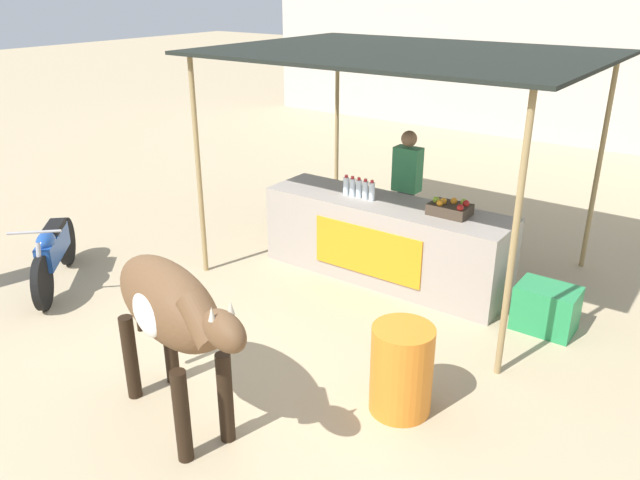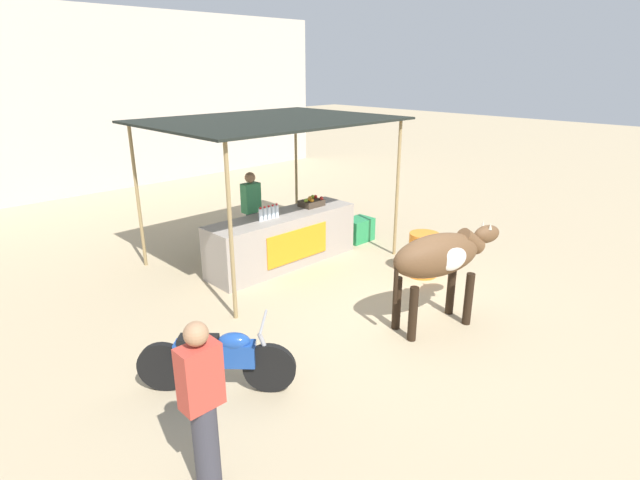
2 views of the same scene
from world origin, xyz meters
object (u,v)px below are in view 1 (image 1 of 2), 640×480
(water_barrel, at_px, (401,369))
(cooler_box, at_px, (546,308))
(cow, at_px, (171,310))
(vendor_behind_counter, at_px, (406,193))
(fruit_crate, at_px, (450,208))
(motorcycle_parked, at_px, (53,251))
(stall_counter, at_px, (384,240))

(water_barrel, bearing_deg, cooler_box, 74.19)
(cow, bearing_deg, vendor_behind_counter, 92.43)
(fruit_crate, distance_m, motorcycle_parked, 4.60)
(cooler_box, height_order, water_barrel, water_barrel)
(stall_counter, height_order, cooler_box, stall_counter)
(fruit_crate, distance_m, vendor_behind_counter, 1.17)
(water_barrel, bearing_deg, cow, -139.28)
(water_barrel, bearing_deg, vendor_behind_counter, 118.26)
(fruit_crate, xyz_separation_m, water_barrel, (0.63, -2.18, -0.64))
(water_barrel, relative_size, motorcycle_parked, 0.58)
(stall_counter, xyz_separation_m, fruit_crate, (0.78, 0.05, 0.55))
(cow, bearing_deg, motorcycle_parked, 164.32)
(motorcycle_parked, bearing_deg, cow, -15.68)
(stall_counter, relative_size, cow, 1.63)
(fruit_crate, bearing_deg, water_barrel, -73.83)
(stall_counter, xyz_separation_m, water_barrel, (1.41, -2.13, -0.09))
(stall_counter, xyz_separation_m, cow, (0.04, -3.31, 0.55))
(fruit_crate, relative_size, cooler_box, 0.73)
(water_barrel, distance_m, motorcycle_parked, 4.46)
(fruit_crate, bearing_deg, motorcycle_parked, -146.75)
(stall_counter, xyz_separation_m, vendor_behind_counter, (-0.14, 0.75, 0.37))
(cow, bearing_deg, stall_counter, 90.61)
(cow, relative_size, motorcycle_parked, 1.38)
(motorcycle_parked, bearing_deg, fruit_crate, 33.25)
(stall_counter, relative_size, vendor_behind_counter, 1.82)
(cooler_box, bearing_deg, stall_counter, 177.20)
(vendor_behind_counter, bearing_deg, stall_counter, -79.67)
(stall_counter, bearing_deg, fruit_crate, 3.83)
(fruit_crate, relative_size, vendor_behind_counter, 0.27)
(motorcycle_parked, bearing_deg, water_barrel, 4.14)
(vendor_behind_counter, xyz_separation_m, water_barrel, (1.55, -2.88, -0.46))
(cooler_box, height_order, motorcycle_parked, motorcycle_parked)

